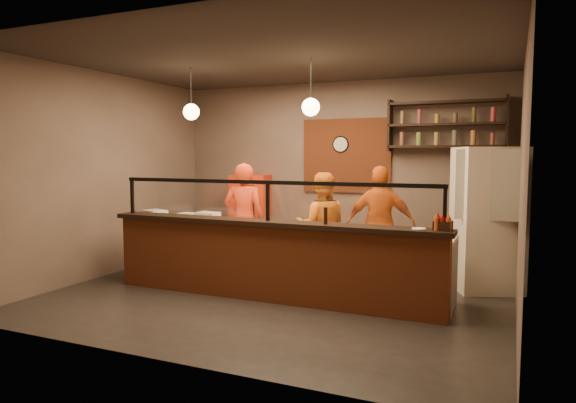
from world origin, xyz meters
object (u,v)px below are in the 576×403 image
at_px(cook_right, 380,225).
at_px(red_cooler, 251,216).
at_px(fridge, 487,219).
at_px(cook_mid, 321,227).
at_px(cook_left, 244,220).
at_px(wall_clock, 341,144).
at_px(pizza_dough, 280,228).
at_px(condiment_caddy, 443,226).
at_px(pepper_mill, 326,216).

distance_m(cook_right, red_cooler, 2.82).
bearing_deg(cook_right, fridge, 174.03).
height_order(cook_mid, cook_right, cook_right).
height_order(cook_left, fridge, fridge).
height_order(wall_clock, fridge, wall_clock).
xyz_separation_m(pizza_dough, condiment_caddy, (2.20, -0.37, 0.21)).
xyz_separation_m(fridge, pepper_mill, (-1.80, -1.74, 0.15)).
height_order(fridge, red_cooler, fridge).
bearing_deg(cook_right, cook_left, -1.03).
distance_m(condiment_caddy, pepper_mill, 1.40).
xyz_separation_m(fridge, pizza_dough, (-2.60, -1.33, -0.10)).
distance_m(cook_right, condiment_caddy, 1.87).
distance_m(red_cooler, pizza_dough, 2.58).
bearing_deg(cook_mid, cook_right, 172.68).
bearing_deg(cook_left, pizza_dough, 131.05).
bearing_deg(cook_right, cook_mid, 1.71).
bearing_deg(pizza_dough, wall_clock, 87.64).
bearing_deg(cook_mid, red_cooler, -54.41).
bearing_deg(wall_clock, cook_left, -122.06).
bearing_deg(red_cooler, fridge, -20.89).
xyz_separation_m(cook_right, pizza_dough, (-1.12, -1.15, 0.03)).
height_order(cook_left, condiment_caddy, cook_left).
xyz_separation_m(pizza_dough, pepper_mill, (0.80, -0.41, 0.26)).
xyz_separation_m(cook_left, cook_right, (2.07, 0.45, -0.02)).
bearing_deg(cook_mid, condiment_caddy, 124.09).
bearing_deg(cook_right, pizza_dough, 32.52).
xyz_separation_m(red_cooler, pepper_mill, (2.35, -2.47, 0.39)).
height_order(wall_clock, red_cooler, wall_clock).
relative_size(wall_clock, red_cooler, 0.19).
bearing_deg(pepper_mill, cook_right, 78.40).
bearing_deg(condiment_caddy, pizza_dough, 170.48).
distance_m(fridge, pepper_mill, 2.51).
xyz_separation_m(red_cooler, condiment_caddy, (3.74, -2.43, 0.34)).
relative_size(cook_mid, fridge, 0.82).
relative_size(wall_clock, pepper_mill, 1.44).
relative_size(pizza_dough, condiment_caddy, 2.83).
bearing_deg(pizza_dough, pepper_mill, -27.03).
relative_size(fridge, red_cooler, 1.31).
bearing_deg(pizza_dough, cook_left, 143.41).
xyz_separation_m(fridge, red_cooler, (-4.14, 0.73, -0.24)).
bearing_deg(condiment_caddy, fridge, 76.78).
bearing_deg(fridge, cook_mid, 167.32).
relative_size(cook_mid, pizza_dough, 3.02).
xyz_separation_m(cook_left, condiment_caddy, (3.15, -1.07, 0.22)).
relative_size(cook_left, cook_mid, 1.08).
relative_size(cook_right, fridge, 0.87).
height_order(cook_mid, pizza_dough, cook_mid).
bearing_deg(condiment_caddy, cook_mid, 146.28).
height_order(red_cooler, pepper_mill, red_cooler).
xyz_separation_m(cook_mid, fridge, (2.33, 0.41, 0.19)).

